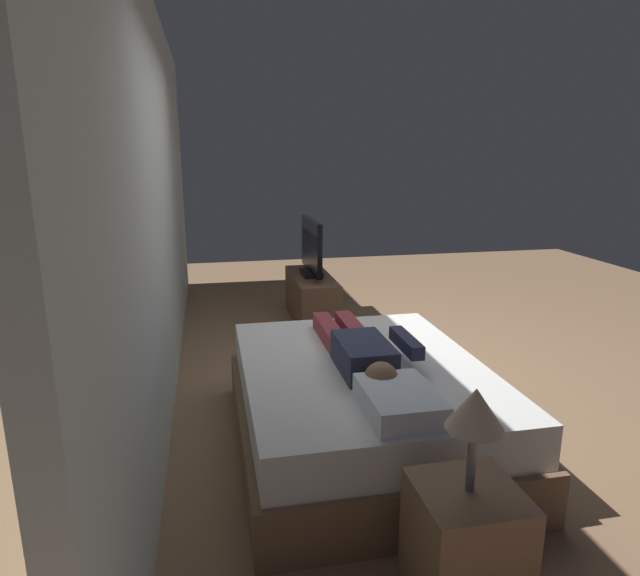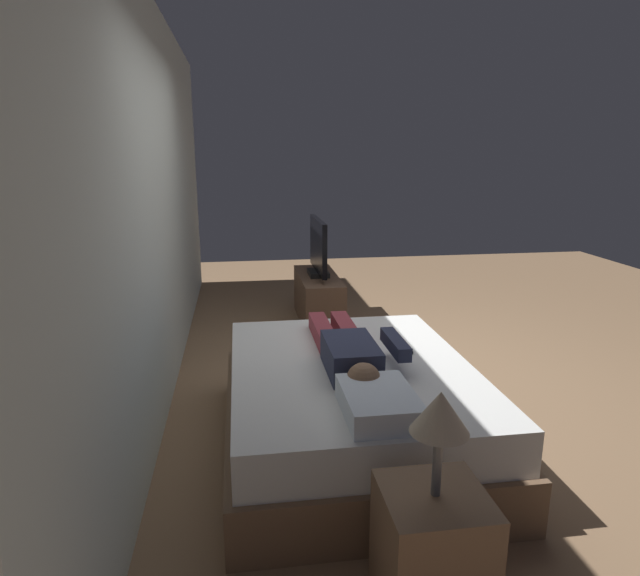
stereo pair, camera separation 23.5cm
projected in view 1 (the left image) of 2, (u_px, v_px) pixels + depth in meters
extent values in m
plane|color=#8C6B4C|center=(381.00, 381.00, 4.34)|extent=(10.00, 10.00, 0.00)
cube|color=silver|center=(159.00, 202.00, 4.05)|extent=(6.40, 0.10, 2.80)
cube|color=brown|center=(362.00, 423.00, 3.37)|extent=(1.91, 1.49, 0.30)
cube|color=white|center=(362.00, 382.00, 3.30)|extent=(1.83, 1.41, 0.24)
cube|color=white|center=(399.00, 401.00, 2.65)|extent=(0.48, 0.34, 0.12)
cube|color=#2D334C|center=(363.00, 356.00, 3.15)|extent=(0.48, 0.28, 0.18)
sphere|color=#936B4C|center=(381.00, 379.00, 2.83)|extent=(0.18, 0.18, 0.18)
cube|color=#993842|center=(353.00, 331.00, 3.68)|extent=(0.60, 0.11, 0.11)
cube|color=#993842|center=(329.00, 333.00, 3.65)|extent=(0.60, 0.11, 0.11)
cube|color=#2D334C|center=(406.00, 342.00, 3.25)|extent=(0.40, 0.08, 0.08)
cube|color=black|center=(414.00, 347.00, 3.51)|extent=(0.15, 0.04, 0.02)
cube|color=brown|center=(312.00, 298.00, 5.79)|extent=(1.10, 0.40, 0.50)
cube|color=black|center=(312.00, 273.00, 5.72)|extent=(0.32, 0.20, 0.05)
cube|color=black|center=(311.00, 245.00, 5.65)|extent=(0.88, 0.05, 0.54)
cube|color=brown|center=(465.00, 547.00, 2.16)|extent=(0.40, 0.40, 0.52)
cylinder|color=#59595B|center=(472.00, 455.00, 2.06)|extent=(0.04, 0.04, 0.30)
cone|color=beige|center=(475.00, 408.00, 2.01)|extent=(0.22, 0.22, 0.16)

